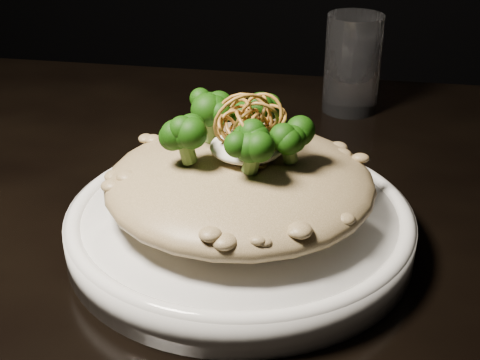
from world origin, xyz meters
name	(u,v)px	position (x,y,z in m)	size (l,w,h in m)	color
table	(199,315)	(0.00, 0.00, 0.67)	(1.10, 0.80, 0.75)	black
plate	(240,226)	(0.04, 0.00, 0.76)	(0.27, 0.27, 0.03)	white
risotto	(240,182)	(0.04, 0.00, 0.80)	(0.21, 0.21, 0.05)	brown
broccoli	(242,131)	(0.04, 0.00, 0.84)	(0.11, 0.11, 0.04)	black
cheese	(247,147)	(0.04, 0.00, 0.83)	(0.06, 0.06, 0.02)	silver
shallots	(246,120)	(0.04, 0.00, 0.85)	(0.05, 0.05, 0.03)	brown
drinking_glass	(352,64)	(0.11, 0.29, 0.80)	(0.06, 0.06, 0.11)	silver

